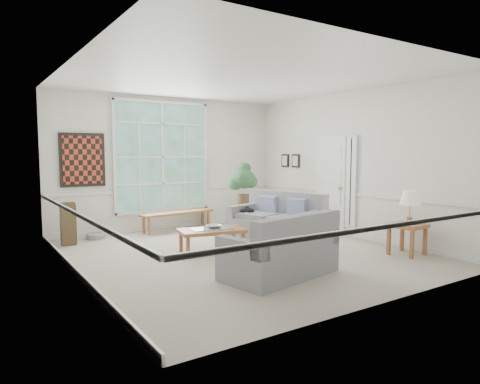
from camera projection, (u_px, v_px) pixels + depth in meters
name	position (u px, v px, depth m)	size (l,w,h in m)	color
floor	(241.00, 253.00, 7.49)	(5.50, 6.00, 0.01)	#A79D8F
ceiling	(242.00, 78.00, 7.21)	(5.50, 6.00, 0.02)	white
wall_back	(170.00, 163.00, 9.84)	(5.50, 0.02, 3.00)	silver
wall_front	(387.00, 175.00, 4.85)	(5.50, 0.02, 3.00)	silver
wall_left	(74.00, 171.00, 5.84)	(0.02, 6.00, 3.00)	silver
wall_right	(352.00, 165.00, 8.85)	(0.02, 6.00, 3.00)	silver
window_back	(162.00, 157.00, 9.69)	(2.30, 0.08, 2.40)	white
entry_door	(329.00, 185.00, 9.37)	(0.08, 0.90, 2.10)	white
door_sidelight	(352.00, 182.00, 8.83)	(0.08, 0.26, 1.90)	white
wall_art	(83.00, 160.00, 8.73)	(0.90, 0.06, 1.10)	#5F2317
wall_frame_near	(295.00, 161.00, 10.28)	(0.04, 0.26, 0.32)	black
wall_frame_far	(285.00, 161.00, 10.61)	(0.04, 0.26, 0.32)	black
loveseat_right	(276.00, 218.00, 8.33)	(0.93, 1.80, 0.97)	gray
loveseat_front	(280.00, 244.00, 6.06)	(1.68, 0.87, 0.91)	gray
coffee_table	(212.00, 241.00, 7.47)	(1.13, 0.62, 0.42)	#985A31
pewter_bowl	(214.00, 226.00, 7.50)	(0.31, 0.31, 0.08)	#949499
window_bench	(177.00, 221.00, 9.68)	(1.76, 0.34, 0.41)	#985A31
end_table	(247.00, 217.00, 9.89)	(0.54, 0.54, 0.54)	#985A31
houseplant	(243.00, 183.00, 9.84)	(0.58, 0.58, 1.00)	#2D5A35
side_table	(407.00, 239.00, 7.32)	(0.53, 0.53, 0.54)	#985A31
table_lamp	(410.00, 208.00, 7.17)	(0.34, 0.34, 0.58)	white
pet_bed	(96.00, 236.00, 8.70)	(0.39, 0.39, 0.11)	gray
floor_speaker	(68.00, 224.00, 8.07)	(0.25, 0.20, 0.81)	#43331E
cat	(247.00, 211.00, 8.66)	(0.31, 0.22, 0.15)	black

